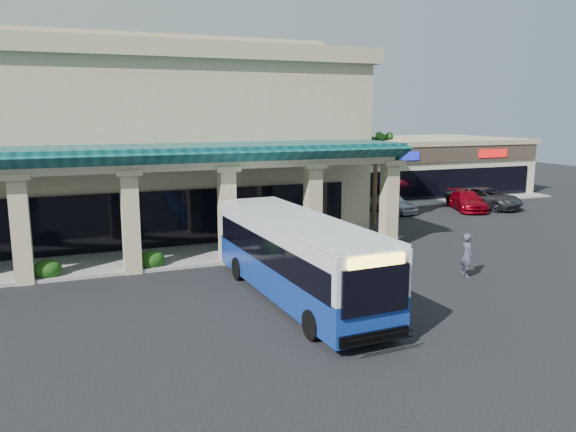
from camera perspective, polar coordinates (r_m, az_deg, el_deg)
name	(u,v)px	position (r m, az deg, el deg)	size (l,w,h in m)	color
ground	(330,286)	(23.94, 4.28, -7.14)	(110.00, 110.00, 0.00)	black
main_building	(100,138)	(36.60, -18.55, 7.50)	(30.80, 14.80, 11.35)	tan
arcade	(115,207)	(27.73, -17.12, 0.91)	(30.00, 6.20, 5.70)	#0B4246
strip_mall	(393,165)	(52.80, 10.63, 5.09)	(22.50, 12.50, 4.90)	beige
palm_0	(375,174)	(36.75, 8.86, 4.20)	(2.40, 2.40, 6.60)	#235817
palm_1	(366,175)	(39.87, 7.91, 4.13)	(2.40, 2.40, 5.80)	#235817
broadleaf_tree	(311,176)	(43.48, 2.35, 4.09)	(2.60, 2.60, 4.81)	#183F0E
transit_bus	(297,259)	(21.84, 0.88, -4.39)	(2.72, 11.69, 3.26)	#14369B
pedestrian	(467,255)	(26.20, 17.72, -3.82)	(0.72, 0.47, 1.98)	#414256
car_silver	(392,203)	(41.69, 10.56, 1.27)	(1.64, 4.08, 1.39)	#AEADB9
car_red	(467,201)	(44.20, 17.74, 1.48)	(1.99, 4.89, 1.42)	maroon
car_gray	(485,198)	(45.50, 19.34, 1.74)	(2.63, 5.70, 1.58)	#282A2D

